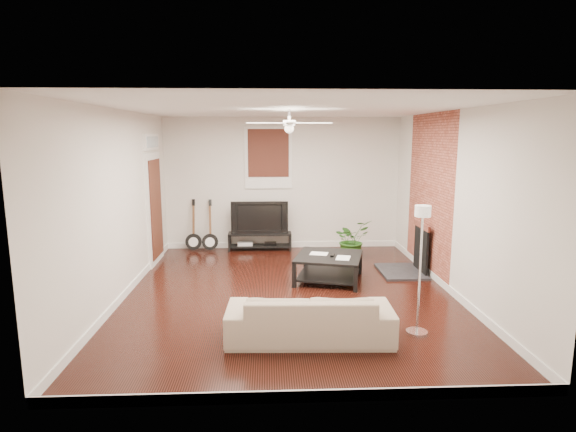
# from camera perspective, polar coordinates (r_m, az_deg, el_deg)

# --- Properties ---
(room) EXTENTS (5.01, 6.01, 2.81)m
(room) POSITION_cam_1_polar(r_m,az_deg,el_deg) (6.98, 0.15, 1.46)
(room) COLOR black
(room) RESTS_ON ground
(brick_accent) EXTENTS (0.02, 2.20, 2.80)m
(brick_accent) POSITION_cam_1_polar(r_m,az_deg,el_deg) (8.44, 16.95, 2.50)
(brick_accent) COLOR brown
(brick_accent) RESTS_ON floor
(fireplace) EXTENTS (0.80, 1.10, 0.92)m
(fireplace) POSITION_cam_1_polar(r_m,az_deg,el_deg) (8.52, 14.80, -3.76)
(fireplace) COLOR black
(fireplace) RESTS_ON floor
(window_back) EXTENTS (1.00, 0.06, 1.30)m
(window_back) POSITION_cam_1_polar(r_m,az_deg,el_deg) (9.87, -2.42, 7.15)
(window_back) COLOR #37130F
(window_back) RESTS_ON wall_back
(door_left) EXTENTS (0.08, 1.00, 2.50)m
(door_left) POSITION_cam_1_polar(r_m,az_deg,el_deg) (9.12, -16.07, 2.12)
(door_left) COLOR white
(door_left) RESTS_ON wall_left
(tv_stand) EXTENTS (1.33, 0.36, 0.37)m
(tv_stand) POSITION_cam_1_polar(r_m,az_deg,el_deg) (9.93, -3.47, -3.13)
(tv_stand) COLOR black
(tv_stand) RESTS_ON floor
(tv) EXTENTS (1.19, 0.16, 0.69)m
(tv) POSITION_cam_1_polar(r_m,az_deg,el_deg) (9.84, -3.50, -0.08)
(tv) COLOR black
(tv) RESTS_ON tv_stand
(coffee_table) EXTENTS (1.29, 1.29, 0.44)m
(coffee_table) POSITION_cam_1_polar(r_m,az_deg,el_deg) (7.89, 5.03, -6.36)
(coffee_table) COLOR black
(coffee_table) RESTS_ON floor
(sofa) EXTENTS (2.01, 0.85, 0.58)m
(sofa) POSITION_cam_1_polar(r_m,az_deg,el_deg) (5.69, 2.65, -12.17)
(sofa) COLOR tan
(sofa) RESTS_ON floor
(floor_lamp) EXTENTS (0.28, 0.28, 1.61)m
(floor_lamp) POSITION_cam_1_polar(r_m,az_deg,el_deg) (5.88, 15.90, -6.45)
(floor_lamp) COLOR white
(floor_lamp) RESTS_ON floor
(potted_plant) EXTENTS (0.91, 0.88, 0.78)m
(potted_plant) POSITION_cam_1_polar(r_m,az_deg,el_deg) (9.28, 7.83, -2.86)
(potted_plant) COLOR #265C1A
(potted_plant) RESTS_ON floor
(guitar_left) EXTENTS (0.34, 0.24, 1.10)m
(guitar_left) POSITION_cam_1_polar(r_m,az_deg,el_deg) (9.95, -11.59, -1.14)
(guitar_left) COLOR black
(guitar_left) RESTS_ON floor
(guitar_right) EXTENTS (0.37, 0.28, 1.10)m
(guitar_right) POSITION_cam_1_polar(r_m,az_deg,el_deg) (9.87, -9.61, -1.17)
(guitar_right) COLOR black
(guitar_right) RESTS_ON floor
(ceiling_fan) EXTENTS (1.24, 1.24, 0.32)m
(ceiling_fan) POSITION_cam_1_polar(r_m,az_deg,el_deg) (6.90, 0.15, 11.36)
(ceiling_fan) COLOR white
(ceiling_fan) RESTS_ON ceiling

